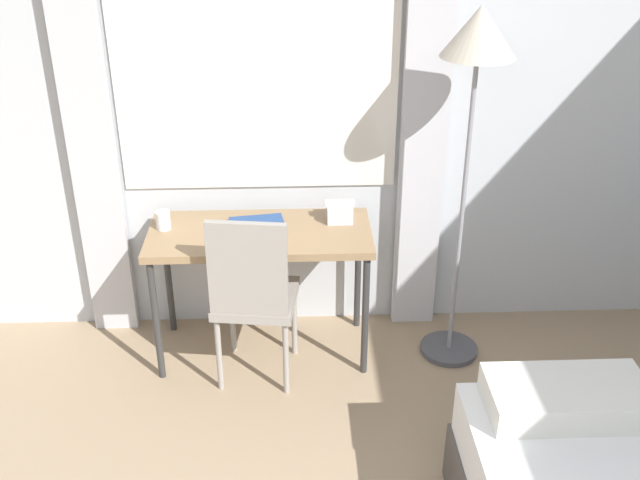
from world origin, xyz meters
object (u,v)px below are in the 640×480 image
(desk, at_px, (260,243))
(standing_lamp, at_px, (476,73))
(telephone, at_px, (340,212))
(mug, at_px, (163,220))
(desk_chair, at_px, (253,291))
(book, at_px, (257,225))

(desk, bearing_deg, standing_lamp, -3.35)
(standing_lamp, xyz_separation_m, telephone, (-0.60, 0.17, -0.77))
(standing_lamp, bearing_deg, mug, 175.95)
(desk_chair, relative_size, mug, 10.04)
(desk_chair, bearing_deg, mug, 154.02)
(desk_chair, height_order, standing_lamp, standing_lamp)
(desk_chair, xyz_separation_m, book, (0.02, 0.31, 0.21))
(desk, height_order, telephone, telephone)
(telephone, height_order, mug, telephone)
(telephone, bearing_deg, desk, -164.94)
(desk, xyz_separation_m, telephone, (0.42, 0.11, 0.12))
(desk_chair, relative_size, telephone, 6.30)
(desk_chair, distance_m, telephone, 0.63)
(standing_lamp, height_order, book, standing_lamp)
(desk, xyz_separation_m, book, (-0.01, 0.05, 0.08))
(standing_lamp, relative_size, telephone, 12.19)
(standing_lamp, bearing_deg, desk, 176.65)
(desk, relative_size, mug, 11.92)
(telephone, bearing_deg, book, -171.46)
(desk, distance_m, telephone, 0.45)
(telephone, distance_m, book, 0.44)
(book, xyz_separation_m, mug, (-0.48, 0.00, 0.03))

